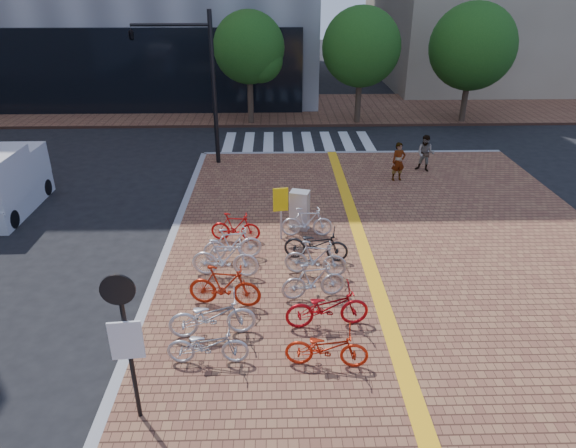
{
  "coord_description": "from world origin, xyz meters",
  "views": [
    {
      "loc": [
        -0.67,
        -11.13,
        7.66
      ],
      "look_at": [
        -0.33,
        1.94,
        1.3
      ],
      "focal_mm": 32.0,
      "sensor_mm": 36.0,
      "label": 1
    }
  ],
  "objects_px": {
    "bike_8": "(314,281)",
    "box_truck": "(2,183)",
    "bike_2": "(224,286)",
    "bike_11": "(307,222)",
    "bike_4": "(232,244)",
    "bike_6": "(327,347)",
    "yellow_sign": "(281,204)",
    "traffic_light_pole": "(176,61)",
    "notice_sign": "(125,332)",
    "pedestrian_a": "(398,162)",
    "bike_9": "(316,258)",
    "bike_0": "(208,345)",
    "bike_3": "(225,258)",
    "bike_10": "(316,244)",
    "bike_5": "(235,227)",
    "utility_box": "(300,210)",
    "bike_1": "(212,316)",
    "pedestrian_b": "(425,153)"
  },
  "relations": [
    {
      "from": "bike_8",
      "to": "box_truck",
      "type": "relative_size",
      "value": 0.41
    },
    {
      "from": "bike_2",
      "to": "bike_11",
      "type": "height_order",
      "value": "bike_2"
    },
    {
      "from": "bike_4",
      "to": "bike_6",
      "type": "distance_m",
      "value": 5.13
    },
    {
      "from": "yellow_sign",
      "to": "traffic_light_pole",
      "type": "relative_size",
      "value": 0.27
    },
    {
      "from": "bike_11",
      "to": "notice_sign",
      "type": "bearing_deg",
      "value": 154.99
    },
    {
      "from": "bike_2",
      "to": "bike_8",
      "type": "height_order",
      "value": "bike_2"
    },
    {
      "from": "pedestrian_a",
      "to": "bike_9",
      "type": "bearing_deg",
      "value": -130.38
    },
    {
      "from": "bike_0",
      "to": "bike_8",
      "type": "height_order",
      "value": "bike_8"
    },
    {
      "from": "bike_2",
      "to": "bike_3",
      "type": "xyz_separation_m",
      "value": [
        -0.1,
        1.39,
        0.01
      ]
    },
    {
      "from": "bike_8",
      "to": "bike_10",
      "type": "bearing_deg",
      "value": -16.22
    },
    {
      "from": "bike_5",
      "to": "bike_10",
      "type": "relative_size",
      "value": 0.83
    },
    {
      "from": "bike_4",
      "to": "bike_9",
      "type": "relative_size",
      "value": 0.98
    },
    {
      "from": "bike_6",
      "to": "bike_8",
      "type": "height_order",
      "value": "bike_8"
    },
    {
      "from": "bike_11",
      "to": "notice_sign",
      "type": "height_order",
      "value": "notice_sign"
    },
    {
      "from": "bike_10",
      "to": "bike_0",
      "type": "bearing_deg",
      "value": 159.88
    },
    {
      "from": "bike_0",
      "to": "bike_4",
      "type": "bearing_deg",
      "value": -2.21
    },
    {
      "from": "bike_5",
      "to": "utility_box",
      "type": "bearing_deg",
      "value": -62.49
    },
    {
      "from": "bike_4",
      "to": "bike_6",
      "type": "height_order",
      "value": "bike_4"
    },
    {
      "from": "pedestrian_a",
      "to": "bike_6",
      "type": "bearing_deg",
      "value": -121.97
    },
    {
      "from": "bike_1",
      "to": "bike_11",
      "type": "xyz_separation_m",
      "value": [
        2.46,
        4.92,
        -0.03
      ]
    },
    {
      "from": "bike_8",
      "to": "bike_11",
      "type": "relative_size",
      "value": 1.03
    },
    {
      "from": "bike_6",
      "to": "bike_3",
      "type": "bearing_deg",
      "value": 39.45
    },
    {
      "from": "traffic_light_pole",
      "to": "box_truck",
      "type": "height_order",
      "value": "traffic_light_pole"
    },
    {
      "from": "bike_0",
      "to": "bike_2",
      "type": "xyz_separation_m",
      "value": [
        0.18,
        2.13,
        0.09
      ]
    },
    {
      "from": "bike_4",
      "to": "box_truck",
      "type": "bearing_deg",
      "value": 53.86
    },
    {
      "from": "pedestrian_a",
      "to": "utility_box",
      "type": "relative_size",
      "value": 1.2
    },
    {
      "from": "bike_10",
      "to": "notice_sign",
      "type": "relative_size",
      "value": 0.59
    },
    {
      "from": "bike_3",
      "to": "box_truck",
      "type": "xyz_separation_m",
      "value": [
        -8.18,
        4.84,
        0.39
      ]
    },
    {
      "from": "pedestrian_a",
      "to": "notice_sign",
      "type": "height_order",
      "value": "notice_sign"
    },
    {
      "from": "bike_11",
      "to": "bike_0",
      "type": "bearing_deg",
      "value": 158.3
    },
    {
      "from": "bike_0",
      "to": "bike_10",
      "type": "relative_size",
      "value": 0.93
    },
    {
      "from": "bike_6",
      "to": "bike_8",
      "type": "bearing_deg",
      "value": 8.03
    },
    {
      "from": "bike_2",
      "to": "utility_box",
      "type": "bearing_deg",
      "value": -16.47
    },
    {
      "from": "bike_6",
      "to": "bike_10",
      "type": "xyz_separation_m",
      "value": [
        0.12,
        4.55,
        0.03
      ]
    },
    {
      "from": "bike_5",
      "to": "utility_box",
      "type": "xyz_separation_m",
      "value": [
        2.03,
        0.8,
        0.19
      ]
    },
    {
      "from": "bike_10",
      "to": "utility_box",
      "type": "height_order",
      "value": "utility_box"
    },
    {
      "from": "bike_0",
      "to": "yellow_sign",
      "type": "relative_size",
      "value": 1.01
    },
    {
      "from": "utility_box",
      "to": "yellow_sign",
      "type": "relative_size",
      "value": 0.76
    },
    {
      "from": "bike_0",
      "to": "bike_4",
      "type": "distance_m",
      "value": 4.43
    },
    {
      "from": "bike_3",
      "to": "bike_8",
      "type": "height_order",
      "value": "bike_3"
    },
    {
      "from": "pedestrian_b",
      "to": "yellow_sign",
      "type": "distance_m",
      "value": 8.69
    },
    {
      "from": "bike_8",
      "to": "pedestrian_a",
      "type": "xyz_separation_m",
      "value": [
        3.99,
        8.35,
        0.28
      ]
    },
    {
      "from": "bike_2",
      "to": "bike_3",
      "type": "relative_size",
      "value": 0.99
    },
    {
      "from": "bike_6",
      "to": "pedestrian_b",
      "type": "bearing_deg",
      "value": -17.91
    },
    {
      "from": "bike_0",
      "to": "bike_8",
      "type": "xyz_separation_m",
      "value": [
        2.42,
        2.4,
        0.05
      ]
    },
    {
      "from": "bike_5",
      "to": "bike_3",
      "type": "bearing_deg",
      "value": -177.81
    },
    {
      "from": "bike_4",
      "to": "bike_11",
      "type": "relative_size",
      "value": 1.04
    },
    {
      "from": "notice_sign",
      "to": "pedestrian_a",
      "type": "bearing_deg",
      "value": 58.32
    },
    {
      "from": "bike_4",
      "to": "pedestrian_a",
      "type": "height_order",
      "value": "pedestrian_a"
    },
    {
      "from": "bike_11",
      "to": "notice_sign",
      "type": "xyz_separation_m",
      "value": [
        -3.59,
        -7.36,
        1.5
      ]
    }
  ]
}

